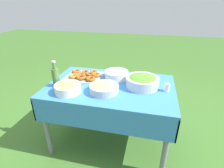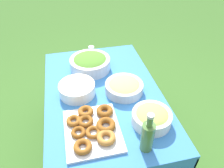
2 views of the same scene
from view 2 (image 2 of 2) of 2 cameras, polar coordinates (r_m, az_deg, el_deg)
ground_plane at (r=2.09m, az=-1.86°, el=-16.80°), size 14.00×14.00×0.00m
picnic_table at (r=1.63m, az=-2.28°, el=-4.76°), size 1.25×0.81×0.70m
salad_bowl at (r=1.77m, az=-5.73°, el=5.57°), size 0.32×0.32×0.12m
pasta_bowl at (r=1.55m, az=3.18°, el=-0.68°), size 0.27×0.27×0.09m
donut_platter at (r=1.31m, az=-4.95°, el=-11.23°), size 0.40×0.33×0.05m
plate_stack at (r=1.54m, az=-9.09°, el=-1.33°), size 0.25×0.25×0.08m
olive_oil_bottle at (r=1.18m, az=9.27°, el=-13.24°), size 0.07×0.07×0.26m
fruit_bowl at (r=1.35m, az=10.32°, el=-8.46°), size 0.24×0.24×0.10m
salt_shaker at (r=1.98m, az=-5.26°, el=8.78°), size 0.05×0.05×0.07m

